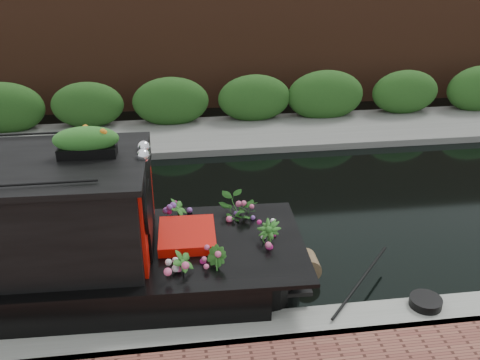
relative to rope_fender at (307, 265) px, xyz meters
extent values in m
plane|color=black|center=(-2.00, 1.96, -0.20)|extent=(80.00, 80.00, 0.00)
cube|color=gray|center=(-2.00, -1.34, -0.20)|extent=(40.00, 0.60, 0.50)
cube|color=slate|center=(-2.00, 6.16, -0.20)|extent=(40.00, 2.40, 0.34)
cube|color=#234E1A|center=(-2.00, 7.06, -0.20)|extent=(40.00, 1.10, 2.80)
cube|color=#4E2B1A|center=(-2.00, 9.16, -0.20)|extent=(40.00, 1.00, 8.00)
cube|color=red|center=(-2.40, 0.00, 1.28)|extent=(0.12, 1.82, 1.40)
cube|color=black|center=(-3.77, -0.92, 1.36)|extent=(0.93, 0.06, 0.57)
cube|color=red|center=(-1.86, 0.00, 0.53)|extent=(0.86, 0.96, 0.52)
sphere|color=white|center=(-2.39, -0.15, 2.09)|extent=(0.19, 0.19, 0.19)
sphere|color=white|center=(-2.39, 0.15, 2.09)|extent=(0.19, 0.19, 0.19)
cube|color=black|center=(-3.12, 0.00, 2.13)|extent=(0.78, 0.30, 0.14)
ellipsoid|color=orange|center=(-3.12, 0.00, 2.33)|extent=(0.85, 0.30, 0.25)
imported|color=#2C6B23|center=(-1.95, -0.80, 0.61)|extent=(0.40, 0.43, 0.67)
imported|color=#2C6B23|center=(-1.51, -0.78, 0.60)|extent=(0.38, 0.43, 0.66)
imported|color=#2C6B23|center=(-1.01, 0.59, 0.63)|extent=(0.68, 0.61, 0.71)
imported|color=#2C6B23|center=(-0.67, -0.22, 0.62)|extent=(0.55, 0.55, 0.70)
imported|color=#2C6B23|center=(-1.97, 0.72, 0.60)|extent=(0.36, 0.42, 0.67)
cylinder|color=brown|center=(0.00, 0.00, 0.00)|extent=(0.39, 0.41, 0.39)
cylinder|color=black|center=(1.39, -1.24, 0.11)|extent=(0.45, 0.45, 0.12)
camera|label=1|loc=(-1.99, -6.80, 4.92)|focal=40.00mm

